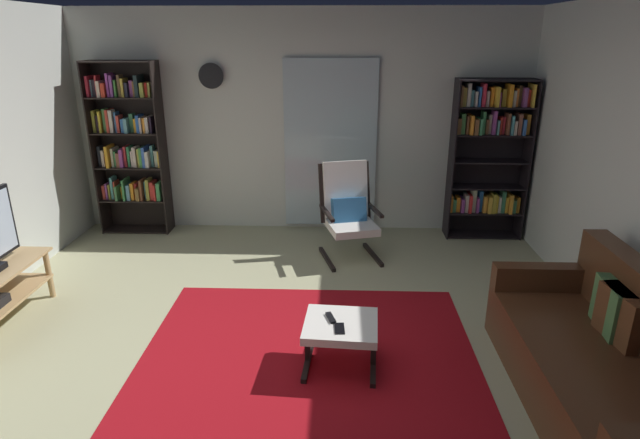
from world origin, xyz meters
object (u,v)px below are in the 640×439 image
(bookshelf_near_tv, at_px, (130,145))
(bookshelf_near_sofa, at_px, (489,153))
(tv_remote, at_px, (331,318))
(lounge_armchair, at_px, (348,209))
(ottoman, at_px, (341,330))
(cell_phone, at_px, (340,328))
(leather_sofa, at_px, (608,367))
(wall_clock, at_px, (211,76))

(bookshelf_near_tv, bearing_deg, bookshelf_near_sofa, -0.38)
(tv_remote, bearing_deg, lounge_armchair, 67.86)
(bookshelf_near_sofa, relative_size, lounge_armchair, 1.80)
(ottoman, distance_m, cell_phone, 0.12)
(cell_phone, bearing_deg, tv_remote, 111.82)
(ottoman, bearing_deg, tv_remote, 149.54)
(bookshelf_near_tv, distance_m, lounge_armchair, 2.73)
(leather_sofa, relative_size, tv_remote, 13.54)
(bookshelf_near_sofa, relative_size, tv_remote, 12.80)
(lounge_armchair, bearing_deg, bookshelf_near_tv, 164.90)
(tv_remote, height_order, cell_phone, tv_remote)
(leather_sofa, relative_size, cell_phone, 13.93)
(cell_phone, bearing_deg, ottoman, 81.09)
(bookshelf_near_sofa, bearing_deg, ottoman, -121.99)
(bookshelf_near_tv, bearing_deg, tv_remote, -48.09)
(bookshelf_near_sofa, distance_m, cell_phone, 3.36)
(bookshelf_near_sofa, distance_m, lounge_armchair, 1.82)
(leather_sofa, distance_m, ottoman, 1.73)
(tv_remote, bearing_deg, cell_phone, -82.81)
(leather_sofa, height_order, wall_clock, wall_clock)
(bookshelf_near_sofa, height_order, leather_sofa, bookshelf_near_sofa)
(cell_phone, distance_m, wall_clock, 3.65)
(wall_clock, bearing_deg, cell_phone, -63.30)
(bookshelf_near_tv, xyz_separation_m, leather_sofa, (4.20, -3.14, -0.75))
(tv_remote, distance_m, cell_phone, 0.15)
(bookshelf_near_tv, xyz_separation_m, bookshelf_near_sofa, (4.21, -0.03, -0.06))
(bookshelf_near_tv, height_order, cell_phone, bookshelf_near_tv)
(cell_phone, bearing_deg, lounge_armchair, 84.45)
(ottoman, bearing_deg, bookshelf_near_sofa, 58.01)
(bookshelf_near_sofa, xyz_separation_m, tv_remote, (-1.78, -2.68, -0.63))
(bookshelf_near_sofa, bearing_deg, cell_phone, -121.28)
(bookshelf_near_sofa, relative_size, cell_phone, 13.17)
(bookshelf_near_sofa, bearing_deg, lounge_armchair, -157.59)
(bookshelf_near_sofa, xyz_separation_m, lounge_armchair, (-1.62, -0.67, -0.48))
(ottoman, relative_size, tv_remote, 3.83)
(bookshelf_near_sofa, distance_m, leather_sofa, 3.19)
(cell_phone, bearing_deg, bookshelf_near_tv, 128.05)
(ottoman, xyz_separation_m, tv_remote, (-0.07, 0.04, 0.07))
(bookshelf_near_sofa, bearing_deg, leather_sofa, -90.23)
(bookshelf_near_tv, distance_m, tv_remote, 3.71)
(lounge_armchair, distance_m, tv_remote, 2.03)
(bookshelf_near_tv, xyz_separation_m, tv_remote, (2.43, -2.71, -0.69))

